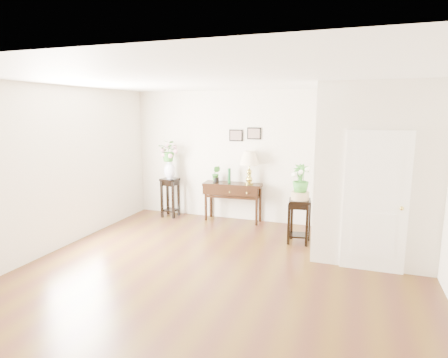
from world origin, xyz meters
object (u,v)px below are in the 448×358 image
at_px(console_table, 233,202).
at_px(plant_stand_b, 299,221).
at_px(table_lamp, 249,168).
at_px(plant_stand_a, 170,197).

height_order(console_table, plant_stand_b, console_table).
xyz_separation_m(table_lamp, plant_stand_b, (1.20, -0.92, -0.79)).
xyz_separation_m(console_table, table_lamp, (0.36, 0.00, 0.77)).
bearing_deg(plant_stand_b, plant_stand_a, 165.17).
height_order(table_lamp, plant_stand_b, table_lamp).
xyz_separation_m(console_table, plant_stand_b, (1.56, -0.92, -0.02)).
xyz_separation_m(console_table, plant_stand_a, (-1.45, -0.12, 0.02)).
bearing_deg(table_lamp, plant_stand_a, -176.07).
relative_size(console_table, table_lamp, 1.77).
bearing_deg(plant_stand_a, table_lamp, 3.93).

